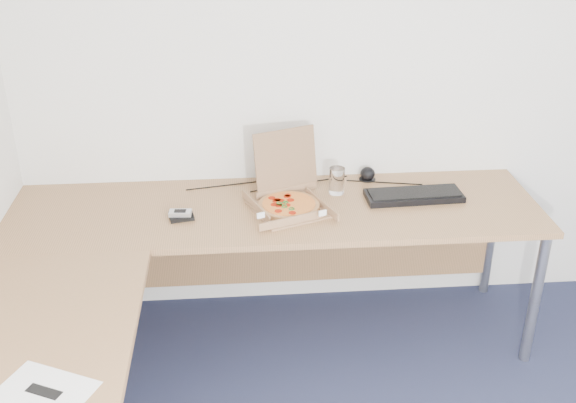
{
  "coord_description": "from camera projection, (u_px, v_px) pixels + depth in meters",
  "views": [
    {
      "loc": [
        -0.67,
        -1.48,
        2.2
      ],
      "look_at": [
        -0.45,
        1.28,
        0.82
      ],
      "focal_mm": 42.99,
      "sensor_mm": 36.0,
      "label": 1
    }
  ],
  "objects": [
    {
      "name": "room_shell",
      "position": [
        499.0,
        266.0,
        1.8
      ],
      "size": [
        3.5,
        3.5,
        2.5
      ],
      "primitive_type": null,
      "color": "silver",
      "rests_on": "ground"
    },
    {
      "name": "wallet",
      "position": [
        181.0,
        216.0,
        3.15
      ],
      "size": [
        0.12,
        0.11,
        0.02
      ],
      "primitive_type": "cube",
      "rotation": [
        0.0,
        0.0,
        0.2
      ],
      "color": "black",
      "rests_on": "desk"
    },
    {
      "name": "drinking_glass",
      "position": [
        337.0,
        181.0,
        3.36
      ],
      "size": [
        0.07,
        0.07,
        0.13
      ],
      "primitive_type": "cylinder",
      "color": "silver",
      "rests_on": "desk"
    },
    {
      "name": "paper_sheet",
      "position": [
        44.0,
        392.0,
        2.12
      ],
      "size": [
        0.35,
        0.31,
        0.0
      ],
      "primitive_type": "cube",
      "rotation": [
        0.0,
        0.0,
        -0.44
      ],
      "color": "white",
      "rests_on": "desk"
    },
    {
      "name": "dome_speaker",
      "position": [
        368.0,
        173.0,
        3.51
      ],
      "size": [
        0.08,
        0.08,
        0.07
      ],
      "primitive_type": "ellipsoid",
      "color": "black",
      "rests_on": "desk"
    },
    {
      "name": "phone",
      "position": [
        180.0,
        213.0,
        3.13
      ],
      "size": [
        0.1,
        0.06,
        0.02
      ],
      "primitive_type": "cube",
      "rotation": [
        0.0,
        0.0,
        -0.07
      ],
      "color": "#B2B5BA",
      "rests_on": "wallet"
    },
    {
      "name": "pizza_box",
      "position": [
        289.0,
        201.0,
        3.22
      ],
      "size": [
        0.32,
        0.37,
        0.32
      ],
      "rotation": [
        0.0,
        0.0,
        0.37
      ],
      "color": "#9A714D",
      "rests_on": "desk"
    },
    {
      "name": "cable_bundle",
      "position": [
        300.0,
        184.0,
        3.47
      ],
      "size": [
        0.57,
        0.12,
        0.01
      ],
      "primitive_type": null,
      "rotation": [
        0.0,
        0.0,
        0.14
      ],
      "color": "black",
      "rests_on": "desk"
    },
    {
      "name": "keyboard",
      "position": [
        414.0,
        196.0,
        3.32
      ],
      "size": [
        0.47,
        0.19,
        0.03
      ],
      "primitive_type": "cube",
      "rotation": [
        0.0,
        0.0,
        0.05
      ],
      "color": "black",
      "rests_on": "desk"
    },
    {
      "name": "desk",
      "position": [
        204.0,
        263.0,
        2.85
      ],
      "size": [
        2.5,
        2.2,
        0.73
      ],
      "color": "#9E6F45",
      "rests_on": "ground"
    }
  ]
}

